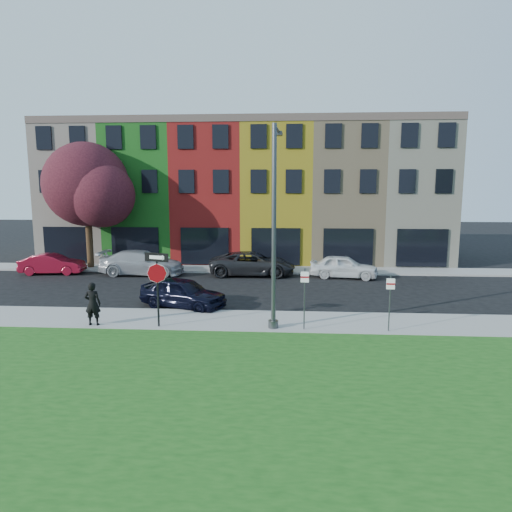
# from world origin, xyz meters

# --- Properties ---
(ground) EXTENTS (120.00, 120.00, 0.00)m
(ground) POSITION_xyz_m (0.00, 0.00, 0.00)
(ground) COLOR black
(ground) RESTS_ON ground
(sidewalk_near) EXTENTS (40.00, 3.00, 0.12)m
(sidewalk_near) POSITION_xyz_m (2.00, 3.00, 0.06)
(sidewalk_near) COLOR gray
(sidewalk_near) RESTS_ON ground
(sidewalk_far) EXTENTS (40.00, 2.40, 0.12)m
(sidewalk_far) POSITION_xyz_m (-3.00, 15.00, 0.06)
(sidewalk_far) COLOR gray
(sidewalk_far) RESTS_ON ground
(rowhouse_block) EXTENTS (30.00, 10.12, 10.00)m
(rowhouse_block) POSITION_xyz_m (-2.50, 21.18, 4.99)
(rowhouse_block) COLOR beige
(rowhouse_block) RESTS_ON ground
(stop_sign) EXTENTS (1.02, 0.33, 2.97)m
(stop_sign) POSITION_xyz_m (-4.33, 1.88, 2.24)
(stop_sign) COLOR black
(stop_sign) RESTS_ON sidewalk_near
(man) EXTENTS (0.67, 0.47, 1.76)m
(man) POSITION_xyz_m (-7.01, 1.90, 1.00)
(man) COLOR black
(man) RESTS_ON sidewalk_near
(sedan_near) EXTENTS (4.53, 5.32, 1.42)m
(sedan_near) POSITION_xyz_m (-4.10, 5.22, 0.71)
(sedan_near) COLOR black
(sedan_near) RESTS_ON ground
(parked_car_red) EXTENTS (2.26, 4.31, 1.32)m
(parked_car_red) POSITION_xyz_m (-14.46, 12.88, 0.66)
(parked_car_red) COLOR maroon
(parked_car_red) RESTS_ON ground
(parked_car_silver) EXTENTS (2.25, 5.43, 1.57)m
(parked_car_silver) POSITION_xyz_m (-8.56, 13.02, 0.78)
(parked_car_silver) COLOR #A3A3A7
(parked_car_silver) RESTS_ON ground
(parked_car_dark) EXTENTS (2.65, 5.52, 1.52)m
(parked_car_dark) POSITION_xyz_m (-1.42, 13.33, 0.76)
(parked_car_dark) COLOR black
(parked_car_dark) RESTS_ON ground
(parked_car_white) EXTENTS (2.95, 4.70, 1.43)m
(parked_car_white) POSITION_xyz_m (4.33, 12.89, 0.71)
(parked_car_white) COLOR white
(parked_car_white) RESTS_ON ground
(street_lamp) EXTENTS (0.48, 2.58, 7.87)m
(street_lamp) POSITION_xyz_m (0.26, 2.22, 4.09)
(street_lamp) COLOR #434648
(street_lamp) RESTS_ON sidewalk_near
(parking_sign_a) EXTENTS (0.32, 0.09, 2.43)m
(parking_sign_a) POSITION_xyz_m (1.45, 1.89, 1.62)
(parking_sign_a) COLOR #434648
(parking_sign_a) RESTS_ON sidewalk_near
(parking_sign_b) EXTENTS (0.32, 0.09, 2.17)m
(parking_sign_b) POSITION_xyz_m (4.71, 1.89, 1.48)
(parking_sign_b) COLOR #434648
(parking_sign_b) RESTS_ON sidewalk_near
(tree_purple) EXTENTS (6.80, 5.95, 8.51)m
(tree_purple) POSITION_xyz_m (-12.72, 15.05, 5.65)
(tree_purple) COLOR black
(tree_purple) RESTS_ON sidewalk_far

